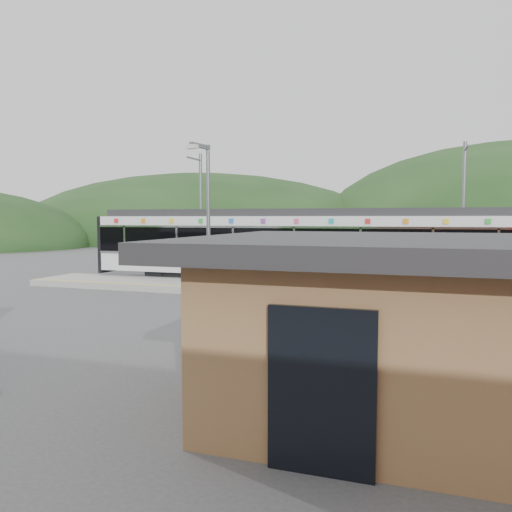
% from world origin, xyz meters
% --- Properties ---
extents(ground, '(120.00, 120.00, 0.00)m').
position_xyz_m(ground, '(0.00, 0.00, 0.00)').
color(ground, '#4C4C4F').
rests_on(ground, ground).
extents(hills, '(146.00, 149.00, 26.00)m').
position_xyz_m(hills, '(6.19, 5.29, 0.00)').
color(hills, '#1E3D19').
rests_on(hills, ground).
extents(platform, '(26.00, 3.20, 0.30)m').
position_xyz_m(platform, '(0.00, 3.30, 0.15)').
color(platform, '#9E9E99').
rests_on(platform, ground).
extents(yellow_line, '(26.00, 0.10, 0.01)m').
position_xyz_m(yellow_line, '(0.00, 2.00, 0.30)').
color(yellow_line, yellow).
rests_on(yellow_line, platform).
extents(train, '(20.44, 3.01, 3.74)m').
position_xyz_m(train, '(-0.91, 6.00, 2.06)').
color(train, black).
rests_on(train, ground).
extents(catenary_mast_west, '(0.18, 1.80, 7.00)m').
position_xyz_m(catenary_mast_west, '(-7.00, 8.56, 3.65)').
color(catenary_mast_west, slate).
rests_on(catenary_mast_west, ground).
extents(catenary_mast_east, '(0.18, 1.80, 7.00)m').
position_xyz_m(catenary_mast_east, '(7.00, 8.56, 3.65)').
color(catenary_mast_east, slate).
rests_on(catenary_mast_east, ground).
extents(station_shelter, '(9.20, 6.20, 3.00)m').
position_xyz_m(station_shelter, '(6.00, -9.01, 1.55)').
color(station_shelter, olive).
rests_on(station_shelter, ground).
extents(lamp_post, '(0.38, 1.01, 5.56)m').
position_xyz_m(lamp_post, '(-1.14, -3.62, 3.33)').
color(lamp_post, slate).
rests_on(lamp_post, ground).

